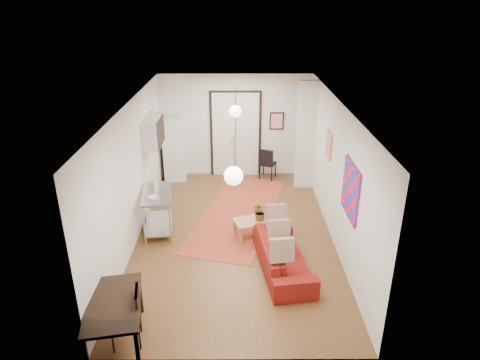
{
  "coord_description": "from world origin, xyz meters",
  "views": [
    {
      "loc": [
        0.08,
        -8.13,
        4.84
      ],
      "look_at": [
        0.11,
        0.14,
        1.25
      ],
      "focal_mm": 32.0,
      "sensor_mm": 36.0,
      "label": 1
    }
  ],
  "objects_px": {
    "dining_chair_far": "(126,310)",
    "black_side_chair": "(268,160)",
    "dining_table": "(114,307)",
    "dining_chair_near": "(126,310)",
    "fridge": "(174,150)",
    "sofa": "(283,256)",
    "coffee_table": "(256,222)",
    "kitchen_counter": "(158,206)"
  },
  "relations": [
    {
      "from": "sofa",
      "to": "coffee_table",
      "type": "height_order",
      "value": "sofa"
    },
    {
      "from": "dining_table",
      "to": "dining_chair_near",
      "type": "height_order",
      "value": "dining_chair_near"
    },
    {
      "from": "dining_chair_near",
      "to": "fridge",
      "type": "bearing_deg",
      "value": 170.86
    },
    {
      "from": "dining_chair_far",
      "to": "black_side_chair",
      "type": "distance_m",
      "value": 6.78
    },
    {
      "from": "coffee_table",
      "to": "dining_table",
      "type": "bearing_deg",
      "value": -125.37
    },
    {
      "from": "dining_chair_near",
      "to": "dining_chair_far",
      "type": "relative_size",
      "value": 1.0
    },
    {
      "from": "fridge",
      "to": "dining_chair_far",
      "type": "distance_m",
      "value": 6.22
    },
    {
      "from": "dining_chair_near",
      "to": "kitchen_counter",
      "type": "bearing_deg",
      "value": 171.35
    },
    {
      "from": "sofa",
      "to": "dining_table",
      "type": "xyz_separation_m",
      "value": [
        -2.67,
        -1.87,
        0.36
      ]
    },
    {
      "from": "sofa",
      "to": "dining_chair_near",
      "type": "relative_size",
      "value": 2.24
    },
    {
      "from": "fridge",
      "to": "black_side_chair",
      "type": "xyz_separation_m",
      "value": [
        2.62,
        0.09,
        -0.33
      ]
    },
    {
      "from": "dining_table",
      "to": "coffee_table",
      "type": "bearing_deg",
      "value": 54.63
    },
    {
      "from": "dining_chair_near",
      "to": "dining_chair_far",
      "type": "xyz_separation_m",
      "value": [
        0.0,
        0.0,
        0.0
      ]
    },
    {
      "from": "fridge",
      "to": "dining_table",
      "type": "distance_m",
      "value": 6.3
    },
    {
      "from": "sofa",
      "to": "fridge",
      "type": "distance_m",
      "value": 5.19
    },
    {
      "from": "fridge",
      "to": "black_side_chair",
      "type": "distance_m",
      "value": 2.65
    },
    {
      "from": "dining_chair_far",
      "to": "dining_chair_near",
      "type": "bearing_deg",
      "value": 0.0
    },
    {
      "from": "fridge",
      "to": "dining_table",
      "type": "relative_size",
      "value": 1.19
    },
    {
      "from": "dining_chair_far",
      "to": "black_side_chair",
      "type": "xyz_separation_m",
      "value": [
        2.51,
        6.3,
        0.01
      ]
    },
    {
      "from": "dining_chair_near",
      "to": "dining_chair_far",
      "type": "distance_m",
      "value": 0.0
    },
    {
      "from": "fridge",
      "to": "dining_chair_far",
      "type": "xyz_separation_m",
      "value": [
        0.12,
        -6.21,
        -0.34
      ]
    },
    {
      "from": "sofa",
      "to": "dining_chair_far",
      "type": "relative_size",
      "value": 2.24
    },
    {
      "from": "dining_table",
      "to": "dining_chair_near",
      "type": "xyz_separation_m",
      "value": [
        0.15,
        0.09,
        -0.13
      ]
    },
    {
      "from": "dining_table",
      "to": "dining_chair_near",
      "type": "bearing_deg",
      "value": 31.65
    },
    {
      "from": "sofa",
      "to": "dining_table",
      "type": "height_order",
      "value": "dining_table"
    },
    {
      "from": "fridge",
      "to": "coffee_table",
      "type": "bearing_deg",
      "value": -64.0
    },
    {
      "from": "coffee_table",
      "to": "black_side_chair",
      "type": "height_order",
      "value": "black_side_chair"
    },
    {
      "from": "coffee_table",
      "to": "fridge",
      "type": "height_order",
      "value": "fridge"
    },
    {
      "from": "dining_chair_near",
      "to": "black_side_chair",
      "type": "distance_m",
      "value": 6.78
    },
    {
      "from": "dining_chair_near",
      "to": "black_side_chair",
      "type": "xyz_separation_m",
      "value": [
        2.51,
        6.3,
        0.01
      ]
    },
    {
      "from": "sofa",
      "to": "dining_table",
      "type": "distance_m",
      "value": 3.28
    },
    {
      "from": "dining_chair_far",
      "to": "fridge",
      "type": "bearing_deg",
      "value": 170.86
    },
    {
      "from": "sofa",
      "to": "fridge",
      "type": "height_order",
      "value": "fridge"
    },
    {
      "from": "fridge",
      "to": "dining_chair_near",
      "type": "bearing_deg",
      "value": -96.92
    },
    {
      "from": "fridge",
      "to": "dining_chair_far",
      "type": "relative_size",
      "value": 1.89
    },
    {
      "from": "sofa",
      "to": "dining_chair_near",
      "type": "bearing_deg",
      "value": 117.17
    },
    {
      "from": "kitchen_counter",
      "to": "dining_chair_near",
      "type": "relative_size",
      "value": 1.4
    },
    {
      "from": "kitchen_counter",
      "to": "black_side_chair",
      "type": "distance_m",
      "value": 4.01
    },
    {
      "from": "coffee_table",
      "to": "kitchen_counter",
      "type": "xyz_separation_m",
      "value": [
        -2.14,
        0.24,
        0.26
      ]
    },
    {
      "from": "dining_chair_far",
      "to": "dining_table",
      "type": "bearing_deg",
      "value": -68.57
    },
    {
      "from": "coffee_table",
      "to": "fridge",
      "type": "xyz_separation_m",
      "value": [
        -2.16,
        3.21,
        0.52
      ]
    },
    {
      "from": "dining_chair_far",
      "to": "black_side_chair",
      "type": "relative_size",
      "value": 1.0
    }
  ]
}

